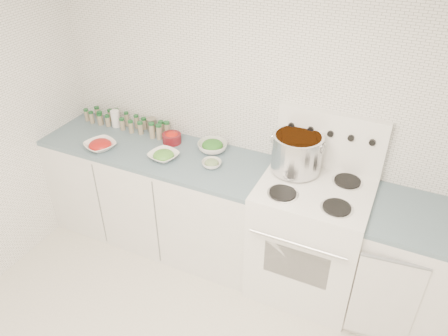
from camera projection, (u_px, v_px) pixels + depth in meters
room_walls at (152, 188)px, 1.89m from camera, size 3.54×3.04×2.52m
counter_left at (158, 195)px, 3.69m from camera, size 1.85×0.62×0.90m
stove at (309, 235)px, 3.20m from camera, size 0.76×0.70×1.36m
counter_right at (427, 275)px, 2.94m from camera, size 0.89×0.67×0.90m
stock_pot at (297, 151)px, 3.04m from camera, size 0.37×0.35×0.27m
bowl_tomato at (100, 145)px, 3.43m from camera, size 0.30×0.30×0.08m
bowl_snowpea at (164, 155)px, 3.30m from camera, size 0.26×0.26×0.07m
bowl_broccoli at (212, 146)px, 3.39m from camera, size 0.28×0.28×0.09m
bowl_zucchini at (212, 163)px, 3.21m from camera, size 0.17×0.17×0.06m
bowl_pepper at (172, 137)px, 3.50m from camera, size 0.15×0.15×0.09m
salt_canister at (115, 119)px, 3.72m from camera, size 0.08×0.08×0.15m
tin_can at (152, 124)px, 3.67m from camera, size 0.09×0.09×0.11m
spice_cluster at (128, 122)px, 3.69m from camera, size 0.82×0.15×0.14m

